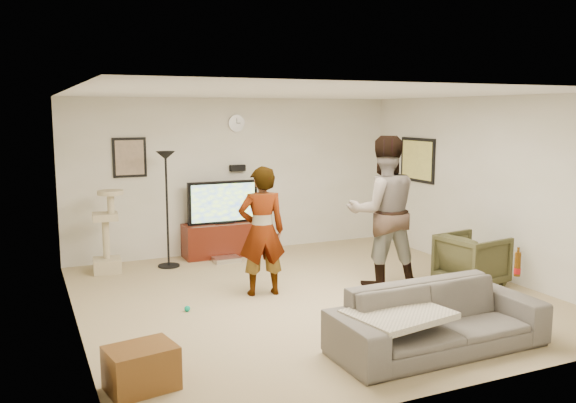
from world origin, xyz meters
name	(u,v)px	position (x,y,z in m)	size (l,w,h in m)	color
floor	(311,297)	(0.00, 0.00, -0.01)	(5.50, 5.50, 0.02)	tan
ceiling	(312,92)	(0.00, 0.00, 2.51)	(5.50, 5.50, 0.02)	white
wall_back	(236,176)	(0.00, 2.75, 1.25)	(5.50, 0.04, 2.50)	beige
wall_front	(465,242)	(0.00, -2.75, 1.25)	(5.50, 0.04, 2.50)	beige
wall_left	(72,213)	(-2.75, 0.00, 1.25)	(0.04, 5.50, 2.50)	beige
wall_right	(487,186)	(2.75, 0.00, 1.25)	(0.04, 5.50, 2.50)	beige
wall_clock	(236,123)	(0.00, 2.72, 2.10)	(0.26, 0.26, 0.04)	silver
wall_speaker	(238,168)	(0.00, 2.69, 1.38)	(0.25, 0.10, 0.10)	black
picture_back	(130,158)	(-1.70, 2.73, 1.60)	(0.42, 0.03, 0.52)	gray
picture_right	(417,160)	(2.73, 1.60, 1.50)	(0.03, 0.78, 0.62)	#D2CC66
tv_stand	(223,239)	(-0.32, 2.50, 0.27)	(1.27, 0.45, 0.53)	#44140A
console_box	(227,259)	(-0.40, 2.11, 0.04)	(0.40, 0.30, 0.07)	silver
tv	(223,202)	(-0.32, 2.50, 0.87)	(1.13, 0.08, 0.67)	black
tv_screen	(224,203)	(-0.32, 2.46, 0.87)	(1.04, 0.01, 0.59)	#BDF644
floor_lamp	(167,210)	(-1.28, 2.18, 0.85)	(0.32, 0.32, 1.71)	black
cat_tree	(106,231)	(-2.16, 2.24, 0.60)	(0.38, 0.38, 1.19)	tan
person_left	(262,231)	(-0.51, 0.35, 0.81)	(0.59, 0.39, 1.62)	#958FA4
person_right	(383,212)	(1.07, 0.06, 0.99)	(0.96, 0.75, 1.98)	#333BA0
sofa	(438,319)	(0.37, -2.00, 0.31)	(2.13, 0.83, 0.62)	#59544E
throw_blanket	(399,314)	(-0.09, -2.00, 0.42)	(0.90, 0.70, 0.06)	beige
beer_bottle	(518,264)	(1.35, -2.00, 0.75)	(0.06, 0.06, 0.25)	#5C3307
armchair	(472,260)	(2.17, -0.42, 0.34)	(0.74, 0.76, 0.69)	#3B3A21
side_table	(141,368)	(-2.40, -1.66, 0.18)	(0.55, 0.41, 0.37)	brown
toy_ball	(187,309)	(-1.55, 0.09, 0.03)	(0.07, 0.07, 0.07)	#049973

